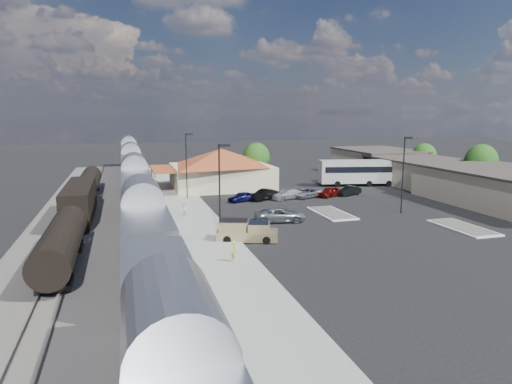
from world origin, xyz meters
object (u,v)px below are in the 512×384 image
object	(u,v)px
station_depot	(221,168)
coach_bus	(359,171)
pickup_truck	(247,231)
suv	(280,215)

from	to	relation	value
station_depot	coach_bus	world-z (taller)	station_depot
pickup_truck	coach_bus	size ratio (longest dim) A/B	0.45
suv	coach_bus	world-z (taller)	coach_bus
pickup_truck	station_depot	bearing A→B (deg)	11.45
pickup_truck	coach_bus	distance (m)	37.05
suv	coach_bus	bearing A→B (deg)	-37.17
suv	pickup_truck	bearing A→B (deg)	148.25
pickup_truck	suv	world-z (taller)	pickup_truck
station_depot	pickup_truck	xyz separation A→B (m)	(-3.94, -30.32, -2.22)
coach_bus	pickup_truck	bearing A→B (deg)	147.56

